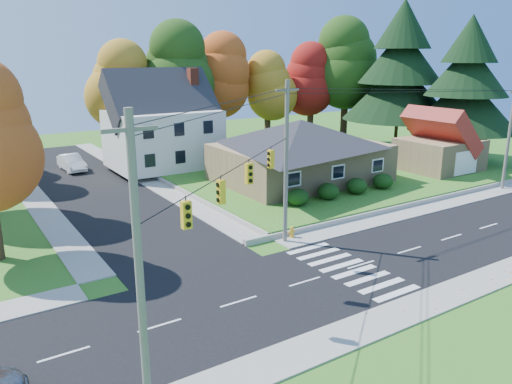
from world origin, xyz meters
TOP-DOWN VIEW (x-y plane):
  - ground at (0.00, 0.00)m, footprint 120.00×120.00m
  - road_main at (0.00, 0.00)m, footprint 90.00×8.00m
  - road_cross at (-8.00, 26.00)m, footprint 8.00×44.00m
  - sidewalk_north at (0.00, 5.00)m, footprint 90.00×2.00m
  - sidewalk_south at (0.00, -5.00)m, footprint 90.00×2.00m
  - lawn at (13.00, 21.00)m, footprint 30.00×30.00m
  - ranch_house at (8.00, 16.00)m, footprint 14.60×10.60m
  - colonial_house at (0.04, 28.00)m, footprint 10.40×8.40m
  - garage at (22.00, 11.99)m, footprint 7.30×6.30m
  - hedge_row at (7.50, 9.80)m, footprint 10.70×1.70m
  - traffic_infrastructure at (-0.15, 1.35)m, footprint 38.10×10.66m
  - tree_lot_0 at (-2.00, 34.00)m, footprint 6.72×6.72m
  - tree_lot_1 at (4.00, 33.00)m, footprint 7.84×7.84m
  - tree_lot_2 at (10.00, 34.00)m, footprint 7.28×7.28m
  - tree_lot_3 at (16.00, 33.00)m, footprint 6.16×6.16m
  - tree_lot_4 at (22.00, 32.00)m, footprint 6.72×6.72m
  - tree_lot_5 at (26.00, 30.00)m, footprint 8.40×8.40m
  - conifer_east_a at (27.00, 22.00)m, footprint 12.80×12.80m
  - conifer_east_b at (28.00, 14.00)m, footprint 11.20×11.20m
  - white_car at (-7.86, 33.14)m, footprint 1.96×4.99m
  - fire_hydrant at (-0.72, 5.51)m, footprint 0.46×0.36m

SIDE VIEW (x-z plane):
  - ground at x=0.00m, z-range 0.00..0.00m
  - road_main at x=0.00m, z-range 0.00..0.02m
  - road_cross at x=-8.00m, z-range 0.00..0.02m
  - sidewalk_north at x=0.00m, z-range 0.00..0.08m
  - sidewalk_south at x=0.00m, z-range 0.00..0.08m
  - lawn at x=13.00m, z-range 0.00..0.50m
  - fire_hydrant at x=-0.72m, z-range -0.02..0.79m
  - white_car at x=-7.86m, z-range 0.02..1.64m
  - hedge_row at x=7.50m, z-range 0.50..1.77m
  - garage at x=22.00m, z-range 0.54..5.14m
  - ranch_house at x=8.00m, z-range 0.57..5.97m
  - colonial_house at x=0.04m, z-range -0.22..9.38m
  - traffic_infrastructure at x=-0.15m, z-range 0.15..10.15m
  - tree_lot_3 at x=16.00m, z-range 1.92..13.39m
  - conifer_east_b at x=28.00m, z-range 0.86..15.70m
  - tree_lot_0 at x=-2.00m, z-range 2.05..14.56m
  - tree_lot_4 at x=22.00m, z-range 2.05..14.56m
  - tree_lot_2 at x=10.00m, z-range 2.18..15.74m
  - conifer_east_a at x=27.00m, z-range 0.91..17.87m
  - tree_lot_1 at x=4.00m, z-range 2.31..16.91m
  - tree_lot_5 at x=26.00m, z-range 2.45..18.09m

